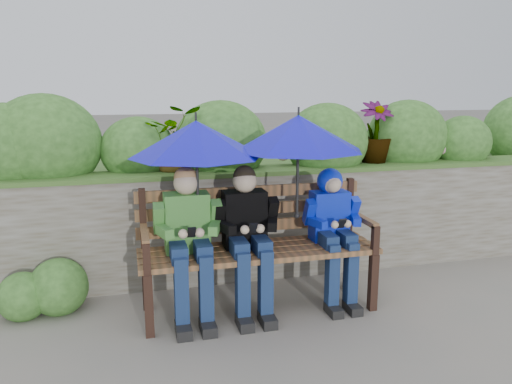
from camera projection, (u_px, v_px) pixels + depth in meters
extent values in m
plane|color=slate|center=(259.00, 307.00, 4.11)|extent=(60.00, 60.00, 0.00)
cube|color=#605848|center=(239.00, 225.00, 4.72)|extent=(8.00, 0.40, 1.00)
cube|color=#364923|center=(238.00, 172.00, 4.61)|extent=(8.00, 0.42, 0.04)
cube|color=#364923|center=(217.00, 200.00, 5.86)|extent=(8.00, 2.00, 0.96)
ellipsoid|color=#2A501D|center=(7.00, 148.00, 4.28)|extent=(0.87, 0.69, 0.78)
ellipsoid|color=#2A501D|center=(138.00, 150.00, 4.59)|extent=(0.69, 0.55, 0.62)
ellipsoid|color=#2A501D|center=(221.00, 143.00, 4.69)|extent=(0.88, 0.70, 0.79)
ellipsoid|color=#2A501D|center=(327.00, 141.00, 4.92)|extent=(0.84, 0.67, 0.75)
ellipsoid|color=#2A501D|center=(407.00, 137.00, 5.23)|extent=(0.87, 0.69, 0.78)
ellipsoid|color=#2A501D|center=(462.00, 143.00, 5.32)|extent=(0.64, 0.51, 0.58)
ellipsoid|color=#2A501D|center=(45.00, 143.00, 4.38)|extent=(0.97, 0.78, 0.87)
sphere|color=#EA9DBD|center=(25.00, 162.00, 4.23)|extent=(0.14, 0.14, 0.14)
sphere|color=#EA9DBD|center=(283.00, 154.00, 4.79)|extent=(0.14, 0.14, 0.14)
sphere|color=#EA9DBD|center=(443.00, 148.00, 5.22)|extent=(0.14, 0.14, 0.14)
imported|color=#2A501D|center=(175.00, 138.00, 4.50)|extent=(0.53, 0.46, 0.59)
imported|color=#2A501D|center=(375.00, 132.00, 4.99)|extent=(0.34, 0.34, 0.61)
sphere|color=#2A501D|center=(59.00, 287.00, 4.01)|extent=(0.47, 0.47, 0.47)
sphere|color=#2A501D|center=(23.00, 297.00, 3.91)|extent=(0.39, 0.39, 0.39)
cube|color=black|center=(149.00, 306.00, 3.58)|extent=(0.06, 0.06, 0.47)
cube|color=black|center=(146.00, 282.00, 4.03)|extent=(0.06, 0.06, 0.47)
cube|color=black|center=(373.00, 282.00, 4.01)|extent=(0.06, 0.06, 0.47)
cube|color=black|center=(348.00, 263.00, 4.46)|extent=(0.06, 0.06, 0.47)
cube|color=brown|center=(266.00, 260.00, 3.78)|extent=(1.90, 0.11, 0.04)
cube|color=brown|center=(261.00, 254.00, 3.91)|extent=(1.90, 0.11, 0.04)
cube|color=brown|center=(257.00, 249.00, 4.04)|extent=(1.90, 0.11, 0.04)
cube|color=brown|center=(253.00, 243.00, 4.17)|extent=(1.90, 0.11, 0.04)
cube|color=black|center=(143.00, 221.00, 3.94)|extent=(0.05, 0.05, 0.53)
cube|color=brown|center=(145.00, 234.00, 3.71)|extent=(0.05, 0.49, 0.04)
cube|color=black|center=(147.00, 259.00, 3.51)|extent=(0.05, 0.05, 0.23)
cube|color=black|center=(349.00, 208.00, 4.38)|extent=(0.05, 0.05, 0.53)
cube|color=brown|center=(362.00, 219.00, 4.14)|extent=(0.05, 0.49, 0.04)
cube|color=black|center=(375.00, 240.00, 3.94)|extent=(0.05, 0.05, 0.23)
cube|color=brown|center=(251.00, 226.00, 4.19)|extent=(1.90, 0.04, 0.09)
cube|color=brown|center=(251.00, 209.00, 4.16)|extent=(1.90, 0.04, 0.09)
cube|color=brown|center=(251.00, 192.00, 4.13)|extent=(1.90, 0.04, 0.09)
cube|color=#257222|center=(187.00, 222.00, 3.87)|extent=(0.34, 0.20, 0.46)
sphere|color=#C5AA8A|center=(186.00, 183.00, 3.79)|extent=(0.19, 0.19, 0.19)
sphere|color=#AE7E4A|center=(186.00, 178.00, 3.79)|extent=(0.18, 0.18, 0.18)
cube|color=navy|center=(178.00, 251.00, 3.73)|extent=(0.12, 0.32, 0.12)
cube|color=navy|center=(182.00, 295.00, 3.64)|extent=(0.10, 0.11, 0.58)
cube|color=black|center=(183.00, 330.00, 3.64)|extent=(0.11, 0.22, 0.08)
cube|color=navy|center=(202.00, 249.00, 3.78)|extent=(0.12, 0.32, 0.12)
cube|color=navy|center=(206.00, 293.00, 3.69)|extent=(0.10, 0.11, 0.58)
cube|color=black|center=(208.00, 327.00, 3.68)|extent=(0.11, 0.22, 0.08)
cube|color=#257222|center=(159.00, 218.00, 3.76)|extent=(0.08, 0.18, 0.26)
cube|color=#257222|center=(164.00, 232.00, 3.66)|extent=(0.13, 0.21, 0.07)
sphere|color=#C5AA8A|center=(183.00, 234.00, 3.60)|extent=(0.07, 0.07, 0.07)
cube|color=#257222|center=(215.00, 215.00, 3.87)|extent=(0.08, 0.18, 0.26)
cube|color=#257222|center=(215.00, 228.00, 3.75)|extent=(0.13, 0.21, 0.07)
sphere|color=#C5AA8A|center=(200.00, 233.00, 3.63)|extent=(0.07, 0.07, 0.07)
cube|color=black|center=(192.00, 232.00, 3.61)|extent=(0.06, 0.07, 0.09)
cube|color=black|center=(244.00, 219.00, 3.99)|extent=(0.34, 0.20, 0.46)
sphere|color=#C5AA8A|center=(245.00, 181.00, 3.90)|extent=(0.19, 0.19, 0.19)
sphere|color=black|center=(244.00, 177.00, 3.90)|extent=(0.18, 0.18, 0.18)
cube|color=navy|center=(238.00, 246.00, 3.85)|extent=(0.12, 0.32, 0.12)
cube|color=navy|center=(243.00, 289.00, 3.76)|extent=(0.10, 0.11, 0.58)
cube|color=black|center=(245.00, 323.00, 3.75)|extent=(0.11, 0.22, 0.08)
cube|color=navy|center=(260.00, 244.00, 3.89)|extent=(0.12, 0.32, 0.12)
cube|color=navy|center=(265.00, 286.00, 3.80)|extent=(0.10, 0.11, 0.58)
cube|color=black|center=(267.00, 320.00, 3.80)|extent=(0.11, 0.22, 0.08)
cube|color=black|center=(219.00, 215.00, 3.87)|extent=(0.08, 0.18, 0.25)
cube|color=black|center=(226.00, 228.00, 3.77)|extent=(0.13, 0.21, 0.07)
sphere|color=#C5AA8A|center=(245.00, 230.00, 3.72)|extent=(0.07, 0.07, 0.07)
cube|color=black|center=(272.00, 211.00, 3.98)|extent=(0.08, 0.18, 0.25)
cube|color=black|center=(273.00, 224.00, 3.86)|extent=(0.13, 0.21, 0.07)
sphere|color=#C5AA8A|center=(260.00, 229.00, 3.75)|extent=(0.07, 0.07, 0.07)
cube|color=black|center=(253.00, 228.00, 3.72)|extent=(0.06, 0.07, 0.09)
cube|color=#122ABA|center=(329.00, 216.00, 4.17)|extent=(0.31, 0.18, 0.41)
sphere|color=#C5AA8A|center=(331.00, 183.00, 4.09)|extent=(0.17, 0.17, 0.17)
sphere|color=#122ABA|center=(330.00, 181.00, 4.12)|extent=(0.21, 0.21, 0.21)
sphere|color=#C5AA8A|center=(333.00, 185.00, 4.06)|extent=(0.13, 0.13, 0.13)
cube|color=navy|center=(326.00, 239.00, 4.04)|extent=(0.11, 0.29, 0.11)
cube|color=navy|center=(332.00, 278.00, 3.97)|extent=(0.09, 0.10, 0.57)
cube|color=black|center=(334.00, 310.00, 3.97)|extent=(0.10, 0.20, 0.07)
cube|color=navy|center=(345.00, 237.00, 4.08)|extent=(0.11, 0.29, 0.11)
cube|color=navy|center=(351.00, 276.00, 4.01)|extent=(0.09, 0.10, 0.57)
cube|color=black|center=(352.00, 308.00, 4.01)|extent=(0.10, 0.20, 0.07)
cube|color=#122ABA|center=(309.00, 212.00, 4.07)|extent=(0.07, 0.16, 0.23)
cube|color=#122ABA|center=(318.00, 223.00, 3.98)|extent=(0.12, 0.19, 0.06)
sphere|color=#C5AA8A|center=(335.00, 225.00, 3.93)|extent=(0.06, 0.06, 0.06)
cube|color=#122ABA|center=(353.00, 209.00, 4.16)|extent=(0.07, 0.16, 0.23)
cube|color=#122ABA|center=(356.00, 220.00, 4.06)|extent=(0.12, 0.19, 0.06)
sphere|color=#C5AA8A|center=(347.00, 224.00, 3.95)|extent=(0.06, 0.06, 0.06)
cube|color=black|center=(342.00, 223.00, 3.93)|extent=(0.06, 0.07, 0.09)
cone|color=#0C0BC4|center=(196.00, 139.00, 3.69)|extent=(1.01, 1.01, 0.27)
cylinder|color=black|center=(196.00, 116.00, 3.66)|extent=(0.02, 0.02, 0.06)
cylinder|color=black|center=(197.00, 181.00, 3.76)|extent=(0.02, 0.02, 0.64)
sphere|color=black|center=(198.00, 223.00, 3.83)|extent=(0.04, 0.04, 0.04)
cone|color=#0C0BC4|center=(298.00, 133.00, 3.82)|extent=(1.03, 1.03, 0.27)
cylinder|color=black|center=(299.00, 111.00, 3.78)|extent=(0.02, 0.02, 0.06)
cylinder|color=black|center=(297.00, 175.00, 3.89)|extent=(0.02, 0.02, 0.66)
sphere|color=black|center=(297.00, 216.00, 3.96)|extent=(0.04, 0.04, 0.04)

